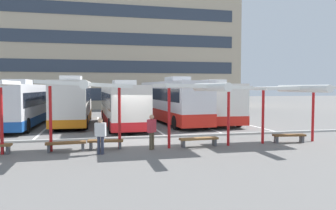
{
  "coord_description": "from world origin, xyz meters",
  "views": [
    {
      "loc": [
        -2.44,
        -17.95,
        2.95
      ],
      "look_at": [
        2.36,
        2.59,
        1.8
      ],
      "focal_mm": 34.79,
      "sensor_mm": 36.0,
      "label": 1
    }
  ],
  "objects": [
    {
      "name": "lane_stripe_3",
      "position": [
        1.89,
        7.84,
        0.0
      ],
      "size": [
        0.16,
        14.0,
        0.01
      ],
      "primitive_type": "cube",
      "color": "white",
      "rests_on": "ground"
    },
    {
      "name": "coach_bus_3",
      "position": [
        4.02,
        8.39,
        1.74
      ],
      "size": [
        3.27,
        12.41,
        3.77
      ],
      "color": "silver",
      "rests_on": "ground"
    },
    {
      "name": "waiting_shelter_3",
      "position": [
        7.77,
        -2.83,
        2.83
      ],
      "size": [
        4.0,
        4.3,
        3.06
      ],
      "color": "red",
      "rests_on": "ground"
    },
    {
      "name": "waiting_passenger_1",
      "position": [
        0.29,
        -2.91,
        0.96
      ],
      "size": [
        0.49,
        0.5,
        1.66
      ],
      "color": "brown",
      "rests_on": "ground"
    },
    {
      "name": "coach_bus_0",
      "position": [
        -7.54,
        8.71,
        1.64
      ],
      "size": [
        3.18,
        12.23,
        3.51
      ],
      "color": "silver",
      "rests_on": "ground"
    },
    {
      "name": "waiting_shelter_1",
      "position": [
        -2.74,
        -2.55,
        3.0
      ],
      "size": [
        4.13,
        4.42,
        3.27
      ],
      "color": "red",
      "rests_on": "ground"
    },
    {
      "name": "coach_bus_1",
      "position": [
        -3.91,
        8.93,
        1.81
      ],
      "size": [
        2.8,
        10.28,
        3.8
      ],
      "color": "silver",
      "rests_on": "ground"
    },
    {
      "name": "terminal_building",
      "position": [
        0.03,
        31.24,
        9.2
      ],
      "size": [
        37.24,
        11.2,
        21.12
      ],
      "color": "tan",
      "rests_on": "ground"
    },
    {
      "name": "lane_stripe_5",
      "position": [
        9.47,
        7.84,
        0.0
      ],
      "size": [
        0.16,
        14.0,
        0.01
      ],
      "primitive_type": "cube",
      "color": "white",
      "rests_on": "ground"
    },
    {
      "name": "bench_5",
      "position": [
        7.77,
        -2.66,
        0.34
      ],
      "size": [
        1.76,
        0.65,
        0.45
      ],
      "color": "brown",
      "rests_on": "ground"
    },
    {
      "name": "bench_3",
      "position": [
        -1.84,
        -2.29,
        0.34
      ],
      "size": [
        1.7,
        0.61,
        0.45
      ],
      "color": "brown",
      "rests_on": "ground"
    },
    {
      "name": "ground_plane",
      "position": [
        0.0,
        0.0,
        0.0
      ],
      "size": [
        160.0,
        160.0,
        0.0
      ],
      "primitive_type": "plane",
      "color": "slate"
    },
    {
      "name": "bench_4",
      "position": [
        2.7,
        -2.7,
        0.34
      ],
      "size": [
        1.99,
        0.53,
        0.45
      ],
      "color": "brown",
      "rests_on": "ground"
    },
    {
      "name": "platform_kerb",
      "position": [
        0.0,
        0.59,
        0.06
      ],
      "size": [
        44.0,
        0.24,
        0.12
      ],
      "primitive_type": "cube",
      "color": "#ADADA8",
      "rests_on": "ground"
    },
    {
      "name": "lane_stripe_4",
      "position": [
        5.68,
        7.84,
        0.0
      ],
      "size": [
        0.16,
        14.0,
        0.01
      ],
      "primitive_type": "cube",
      "color": "white",
      "rests_on": "ground"
    },
    {
      "name": "waiting_passenger_2",
      "position": [
        -2.1,
        -3.45,
        0.92
      ],
      "size": [
        0.51,
        0.36,
        1.61
      ],
      "color": "#33384C",
      "rests_on": "ground"
    },
    {
      "name": "bench_2",
      "position": [
        -3.64,
        -2.45,
        0.34
      ],
      "size": [
        1.83,
        0.57,
        0.45
      ],
      "color": "brown",
      "rests_on": "ground"
    },
    {
      "name": "lane_stripe_1",
      "position": [
        -5.68,
        7.84,
        0.0
      ],
      "size": [
        0.16,
        14.0,
        0.01
      ],
      "primitive_type": "cube",
      "color": "white",
      "rests_on": "ground"
    },
    {
      "name": "lane_stripe_2",
      "position": [
        -1.89,
        7.84,
        0.0
      ],
      "size": [
        0.16,
        14.0,
        0.01
      ],
      "primitive_type": "cube",
      "color": "white",
      "rests_on": "ground"
    },
    {
      "name": "waiting_shelter_2",
      "position": [
        2.7,
        -3.04,
        2.91
      ],
      "size": [
        4.08,
        5.1,
        3.13
      ],
      "color": "red",
      "rests_on": "ground"
    },
    {
      "name": "coach_bus_4",
      "position": [
        7.3,
        8.46,
        1.66
      ],
      "size": [
        3.04,
        11.48,
        3.56
      ],
      "color": "silver",
      "rests_on": "ground"
    },
    {
      "name": "coach_bus_2",
      "position": [
        -0.26,
        6.61,
        1.61
      ],
      "size": [
        2.77,
        10.81,
        3.45
      ],
      "color": "silver",
      "rests_on": "ground"
    }
  ]
}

